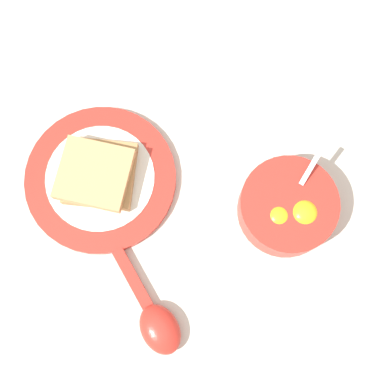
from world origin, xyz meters
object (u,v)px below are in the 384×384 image
at_px(egg_bowl, 287,207).
at_px(toast_plate, 101,179).
at_px(soup_spoon, 156,321).
at_px(toast_sandwich, 97,174).

distance_m(egg_bowl, toast_plate, 0.28).
relative_size(egg_bowl, toast_plate, 0.67).
height_order(toast_plate, soup_spoon, soup_spoon).
distance_m(toast_plate, toast_sandwich, 0.02).
bearing_deg(toast_sandwich, egg_bowl, 108.42).
bearing_deg(toast_plate, egg_bowl, 108.66).
relative_size(egg_bowl, soup_spoon, 0.96).
bearing_deg(soup_spoon, toast_sandwich, -128.73).
xyz_separation_m(egg_bowl, soup_spoon, (0.23, -0.09, -0.01)).
distance_m(egg_bowl, soup_spoon, 0.24).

